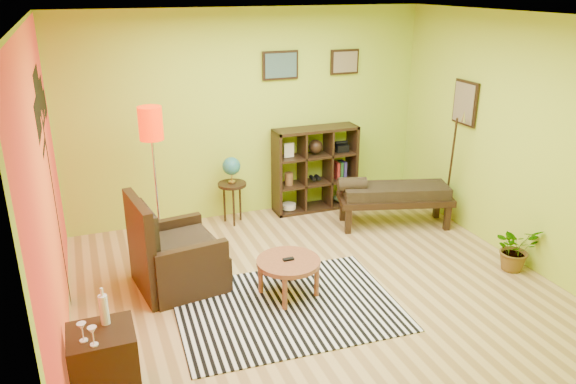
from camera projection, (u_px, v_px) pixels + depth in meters
name	position (u px, v px, depth m)	size (l,w,h in m)	color
ground	(312.00, 286.00, 6.09)	(5.00, 5.00, 0.00)	tan
room_shell	(306.00, 124.00, 5.44)	(5.04, 4.54, 2.82)	#ACCD32
zebra_rug	(287.00, 307.00, 5.69)	(2.20, 1.61, 0.01)	white
coffee_table	(288.00, 265.00, 5.80)	(0.66, 0.66, 0.43)	brown
armchair	(174.00, 259.00, 5.99)	(0.98, 0.98, 1.06)	black
side_cabinet	(105.00, 363.00, 4.38)	(0.50, 0.46, 0.91)	black
floor_lamp	(152.00, 138.00, 6.22)	(0.27, 0.27, 1.82)	silver
globe_table	(232.00, 174.00, 7.44)	(0.38, 0.38, 0.93)	black
cube_shelf	(316.00, 169.00, 7.96)	(1.20, 0.35, 1.20)	black
bench	(392.00, 194.00, 7.46)	(1.58, 0.93, 0.69)	black
potted_plant	(515.00, 253.00, 6.38)	(0.48, 0.53, 0.41)	#26661E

